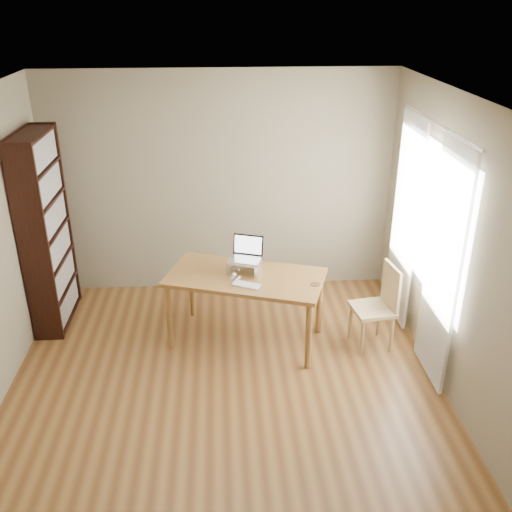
{
  "coord_description": "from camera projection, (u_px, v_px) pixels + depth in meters",
  "views": [
    {
      "loc": [
        0.0,
        -4.1,
        3.33
      ],
      "look_at": [
        0.33,
        0.97,
        0.97
      ],
      "focal_mm": 40.0,
      "sensor_mm": 36.0,
      "label": 1
    }
  ],
  "objects": [
    {
      "name": "chair",
      "position": [
        380.0,
        304.0,
        5.73
      ],
      "size": [
        0.45,
        0.45,
        0.89
      ],
      "rotation": [
        0.0,
        0.0,
        0.15
      ],
      "color": "tan",
      "rests_on": "ground"
    },
    {
      "name": "bookshelf",
      "position": [
        46.0,
        232.0,
        5.96
      ],
      "size": [
        0.3,
        0.9,
        2.1
      ],
      "color": "black",
      "rests_on": "ground"
    },
    {
      "name": "coaster",
      "position": [
        315.0,
        284.0,
        5.53
      ],
      "size": [
        0.1,
        0.1,
        0.01
      ],
      "primitive_type": "cylinder",
      "color": "#53321C",
      "rests_on": "desk"
    },
    {
      "name": "keyboard",
      "position": [
        246.0,
        285.0,
        5.5
      ],
      "size": [
        0.31,
        0.23,
        0.02
      ],
      "rotation": [
        0.0,
        0.0,
        -0.43
      ],
      "color": "silver",
      "rests_on": "desk"
    },
    {
      "name": "laptop_stand",
      "position": [
        245.0,
        265.0,
        5.74
      ],
      "size": [
        0.32,
        0.25,
        0.13
      ],
      "rotation": [
        0.0,
        0.0,
        -0.32
      ],
      "color": "silver",
      "rests_on": "desk"
    },
    {
      "name": "curtains",
      "position": [
        422.0,
        240.0,
        5.45
      ],
      "size": [
        0.03,
        1.9,
        2.25
      ],
      "color": "silver",
      "rests_on": "ground"
    },
    {
      "name": "room",
      "position": [
        226.0,
        270.0,
        4.57
      ],
      "size": [
        4.04,
        4.54,
        2.64
      ],
      "color": "#5A3617",
      "rests_on": "ground"
    },
    {
      "name": "desk",
      "position": [
        245.0,
        283.0,
        5.74
      ],
      "size": [
        1.71,
        1.22,
        0.75
      ],
      "rotation": [
        0.0,
        0.0,
        -0.32
      ],
      "color": "brown",
      "rests_on": "ground"
    },
    {
      "name": "laptop",
      "position": [
        245.0,
        253.0,
        5.75
      ],
      "size": [
        0.36,
        0.35,
        0.22
      ],
      "rotation": [
        0.0,
        0.0,
        -0.32
      ],
      "color": "silver",
      "rests_on": "laptop_stand"
    },
    {
      "name": "cat",
      "position": [
        242.0,
        266.0,
        5.78
      ],
      "size": [
        0.23,
        0.47,
        0.13
      ],
      "rotation": [
        0.0,
        0.0,
        -0.47
      ],
      "color": "#443B35",
      "rests_on": "desk"
    }
  ]
}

